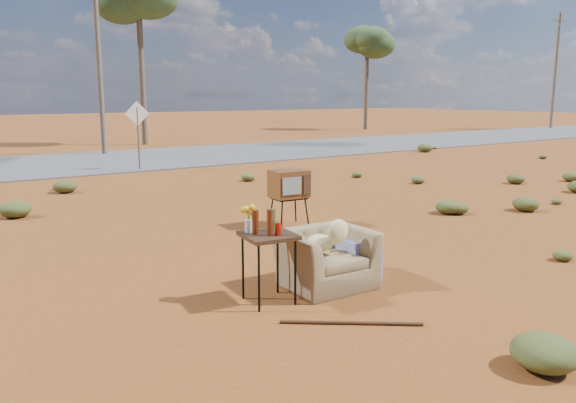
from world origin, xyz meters
TOP-DOWN VIEW (x-y plane):
  - ground at (0.00, 0.00)m, footprint 140.00×140.00m
  - highway at (0.00, 15.00)m, footprint 140.00×7.00m
  - armchair at (-0.34, -0.12)m, footprint 1.32×0.83m
  - tv_unit at (1.07, 2.87)m, footprint 0.68×0.57m
  - side_table at (-1.36, -0.17)m, footprint 0.64×0.64m
  - rusty_bar at (-0.97, -1.27)m, footprint 1.23×0.94m
  - road_sign at (1.50, 12.00)m, footprint 0.78×0.06m
  - eucalyptus_center at (5.00, 21.00)m, footprint 3.20×3.20m
  - eucalyptus_right at (22.00, 24.00)m, footprint 3.20×3.20m
  - utility_pole_center at (2.00, 17.50)m, footprint 1.40×0.20m
  - utility_pole_east at (34.00, 17.50)m, footprint 1.40×0.20m
  - scrub_patch at (-0.82, 4.41)m, footprint 17.49×8.07m

SIDE VIEW (x-z plane):
  - ground at x=0.00m, z-range 0.00..0.00m
  - highway at x=0.00m, z-range 0.00..0.04m
  - rusty_bar at x=-0.97m, z-range 0.00..0.04m
  - scrub_patch at x=-0.82m, z-range -0.03..0.30m
  - armchair at x=-0.34m, z-range -0.03..0.93m
  - tv_unit at x=1.07m, z-range 0.25..1.29m
  - side_table at x=-1.36m, z-range 0.28..1.42m
  - road_sign at x=1.50m, z-range 0.41..2.60m
  - utility_pole_center at x=2.00m, z-range 0.15..8.15m
  - utility_pole_east at x=34.00m, z-range 0.15..8.15m
  - eucalyptus_right at x=22.00m, z-range 2.39..9.49m
  - eucalyptus_center at x=5.00m, z-range 2.63..10.23m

